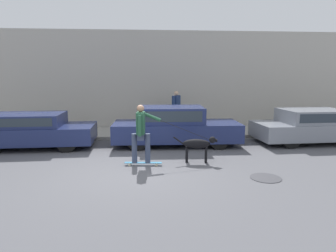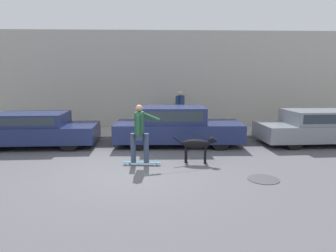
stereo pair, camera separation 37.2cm
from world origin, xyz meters
name	(u,v)px [view 1 (the left image)]	position (x,y,z in m)	size (l,w,h in m)	color
ground_plane	(134,171)	(0.00, 0.00, 0.00)	(36.00, 36.00, 0.00)	#545459
back_wall	(138,81)	(0.00, 6.42, 2.24)	(32.00, 0.30, 4.47)	#ADA89E
sidewalk_curb	(138,133)	(0.00, 5.05, 0.06)	(30.00, 2.39, 0.12)	gray
parked_car_0	(32,130)	(-3.58, 2.88, 0.60)	(4.17, 1.93, 1.18)	black
parked_car_1	(175,127)	(1.37, 2.88, 0.66)	(4.49, 1.86, 1.38)	black
parked_car_2	(315,127)	(6.58, 2.88, 0.60)	(4.59, 1.96, 1.24)	black
dog	(198,145)	(1.80, 0.65, 0.52)	(1.24, 0.39, 0.76)	black
skateboarder	(141,131)	(0.20, 0.46, 0.95)	(2.48, 0.59, 1.68)	beige
pedestrian_with_bag	(176,109)	(1.66, 5.28, 1.05)	(0.46, 0.71, 1.68)	brown
manhole_cover	(266,178)	(3.20, -0.83, 0.01)	(0.74, 0.74, 0.01)	#38383D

